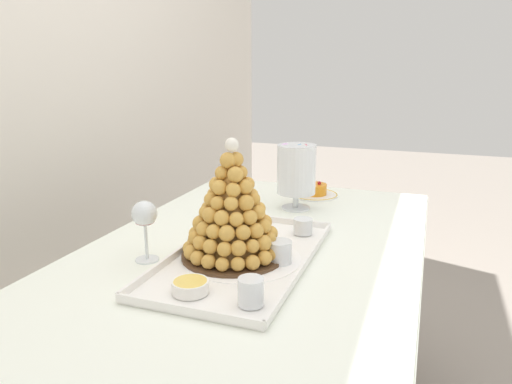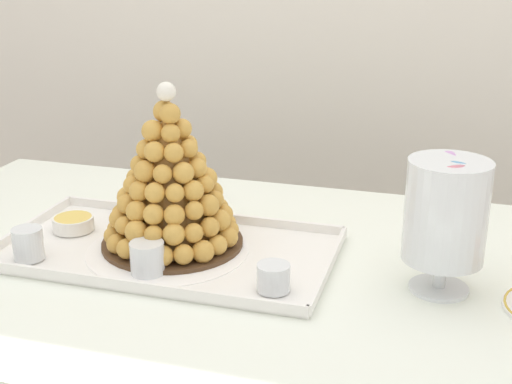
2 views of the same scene
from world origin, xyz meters
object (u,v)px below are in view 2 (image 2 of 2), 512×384
at_px(dessert_cup_left, 28,245).
at_px(dessert_cup_centre, 273,278).
at_px(dessert_cup_mid_left, 147,259).
at_px(creme_brulee_ramekin, 73,223).
at_px(macaron_goblet, 446,213).
at_px(serving_tray, 168,251).
at_px(wine_glass, 174,155).
at_px(croquembouche, 170,183).

relative_size(dessert_cup_left, dessert_cup_centre, 1.06).
xyz_separation_m(dessert_cup_left, dessert_cup_centre, (0.45, 0.01, -0.01)).
xyz_separation_m(dessert_cup_mid_left, creme_brulee_ramekin, (-0.22, 0.13, -0.01)).
height_order(dessert_cup_left, macaron_goblet, macaron_goblet).
height_order(serving_tray, wine_glass, wine_glass).
distance_m(dessert_cup_mid_left, macaron_goblet, 0.50).
relative_size(serving_tray, croquembouche, 1.99).
xyz_separation_m(croquembouche, wine_glass, (-0.08, 0.20, -0.01)).
distance_m(croquembouche, wine_glass, 0.22).
bearing_deg(serving_tray, croquembouche, 91.24).
xyz_separation_m(creme_brulee_ramekin, macaron_goblet, (0.70, -0.04, 0.11)).
bearing_deg(dessert_cup_mid_left, serving_tray, 93.24).
distance_m(dessert_cup_centre, macaron_goblet, 0.30).
bearing_deg(dessert_cup_left, croquembouche, 30.75).
bearing_deg(dessert_cup_centre, serving_tray, 156.69).
bearing_deg(serving_tray, macaron_goblet, -0.65).
xyz_separation_m(dessert_cup_centre, wine_glass, (-0.31, 0.33, 0.09)).
bearing_deg(dessert_cup_centre, creme_brulee_ramekin, 163.23).
bearing_deg(dessert_cup_left, dessert_cup_centre, 1.03).
bearing_deg(wine_glass, dessert_cup_left, -112.75).
bearing_deg(serving_tray, dessert_cup_left, -154.39).
distance_m(creme_brulee_ramekin, wine_glass, 0.26).
bearing_deg(dessert_cup_left, creme_brulee_ramekin, 87.58).
height_order(dessert_cup_centre, creme_brulee_ramekin, dessert_cup_centre).
distance_m(dessert_cup_left, wine_glass, 0.37).
bearing_deg(serving_tray, dessert_cup_centre, -23.31).
bearing_deg(serving_tray, creme_brulee_ramekin, 170.66).
bearing_deg(serving_tray, dessert_cup_mid_left, -86.76).
height_order(serving_tray, creme_brulee_ramekin, creme_brulee_ramekin).
distance_m(creme_brulee_ramekin, macaron_goblet, 0.71).
height_order(serving_tray, dessert_cup_centre, dessert_cup_centre).
relative_size(creme_brulee_ramekin, macaron_goblet, 0.35).
height_order(croquembouche, dessert_cup_mid_left, croquembouche).
bearing_deg(macaron_goblet, wine_glass, 157.45).
height_order(dessert_cup_mid_left, creme_brulee_ramekin, dessert_cup_mid_left).
relative_size(dessert_cup_mid_left, wine_glass, 0.38).
bearing_deg(creme_brulee_ramekin, dessert_cup_centre, -16.77).
height_order(croquembouche, wine_glass, croquembouche).
height_order(dessert_cup_left, dessert_cup_mid_left, dessert_cup_left).
distance_m(dessert_cup_mid_left, wine_glass, 0.35).
distance_m(dessert_cup_centre, wine_glass, 0.46).
height_order(croquembouche, dessert_cup_left, croquembouche).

